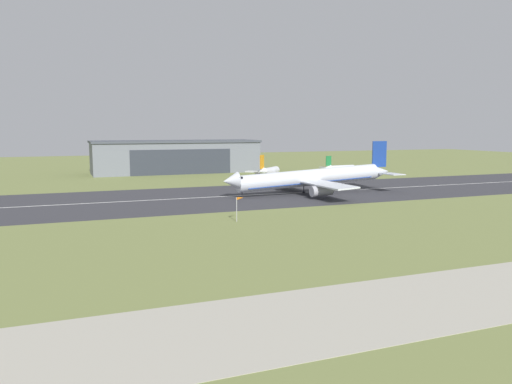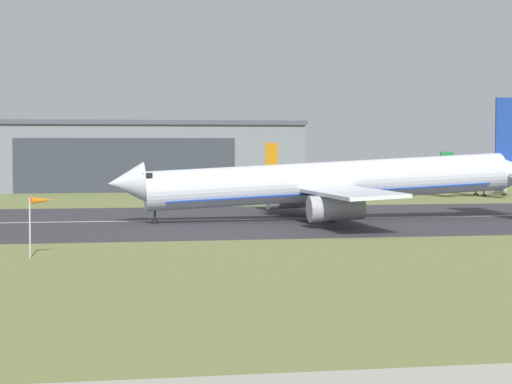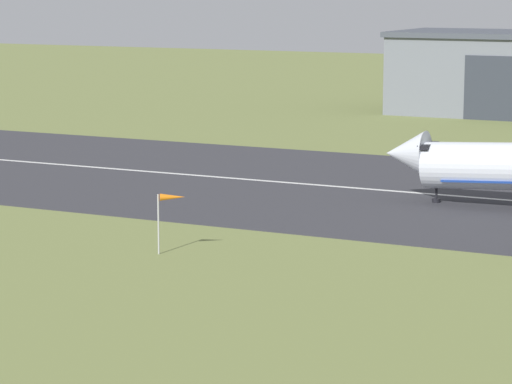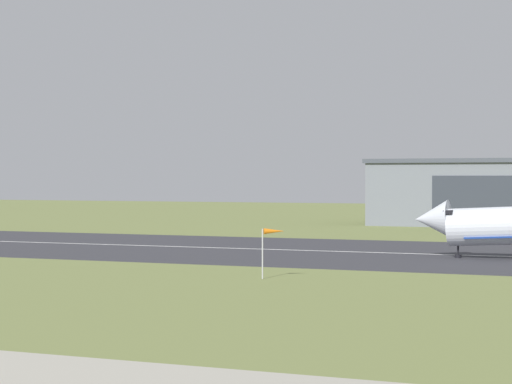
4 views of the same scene
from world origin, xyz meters
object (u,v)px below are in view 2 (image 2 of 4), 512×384
object	(u,v)px
windsock_pole	(41,203)
airplane_landing	(331,182)
airplane_parked_west	(480,181)
airplane_parked_centre	(296,183)

from	to	relation	value
windsock_pole	airplane_landing	bearing A→B (deg)	44.24
airplane_parked_west	airplane_parked_centre	xyz separation A→B (m)	(-35.49, -6.69, 0.26)
airplane_parked_west	airplane_parked_centre	bearing A→B (deg)	-169.32
airplane_landing	airplane_parked_centre	xyz separation A→B (m)	(5.72, 44.31, -1.77)
airplane_landing	windsock_pole	distance (m)	47.26
airplane_parked_west	windsock_pole	world-z (taller)	airplane_parked_west
airplane_landing	windsock_pole	world-z (taller)	airplane_landing
airplane_parked_centre	airplane_landing	bearing A→B (deg)	-97.35
airplane_parked_centre	windsock_pole	world-z (taller)	airplane_parked_centre
airplane_landing	windsock_pole	size ratio (longest dim) A/B	10.84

